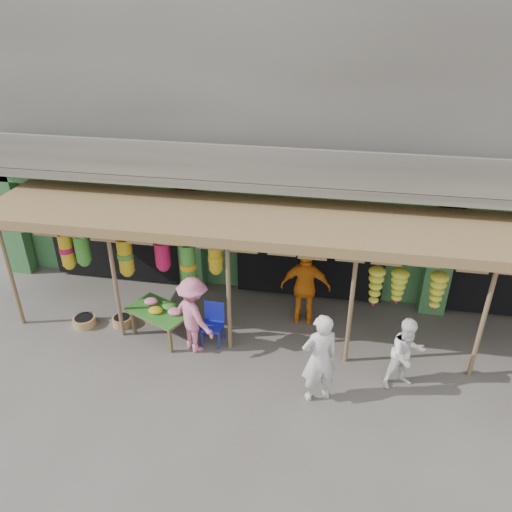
% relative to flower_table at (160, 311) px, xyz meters
% --- Properties ---
extents(ground, '(80.00, 80.00, 0.00)m').
position_rel_flower_table_xyz_m(ground, '(3.10, 0.07, -0.67)').
color(ground, '#514C47').
rests_on(ground, ground).
extents(building, '(16.40, 6.80, 7.00)m').
position_rel_flower_table_xyz_m(building, '(3.10, 4.94, 2.70)').
color(building, gray).
rests_on(building, ground).
extents(awning, '(14.00, 2.70, 2.79)m').
position_rel_flower_table_xyz_m(awning, '(2.95, 0.87, 1.91)').
color(awning, brown).
rests_on(awning, ground).
extents(flower_table, '(1.59, 1.31, 0.83)m').
position_rel_flower_table_xyz_m(flower_table, '(0.00, 0.00, 0.00)').
color(flower_table, brown).
rests_on(flower_table, ground).
extents(blue_chair, '(0.46, 0.47, 0.95)m').
position_rel_flower_table_xyz_m(blue_chair, '(1.19, 0.04, -0.14)').
color(blue_chair, '#1A20A9').
rests_on(blue_chair, ground).
extents(basket_left, '(0.65, 0.65, 0.23)m').
position_rel_flower_table_xyz_m(basket_left, '(-0.47, 0.67, -0.55)').
color(basket_left, brown).
rests_on(basket_left, ground).
extents(basket_mid, '(0.67, 0.67, 0.20)m').
position_rel_flower_table_xyz_m(basket_mid, '(-1.94, 0.06, -0.56)').
color(basket_mid, '#A5894A').
rests_on(basket_mid, ground).
extents(basket_right, '(0.59, 0.59, 0.21)m').
position_rel_flower_table_xyz_m(basket_right, '(-1.08, 0.23, -0.56)').
color(basket_right, '#A58C4D').
rests_on(basket_right, ground).
extents(person_front, '(0.83, 0.71, 1.92)m').
position_rel_flower_table_xyz_m(person_front, '(3.58, -1.30, 0.30)').
color(person_front, silver).
rests_on(person_front, ground).
extents(person_right, '(0.94, 0.86, 1.56)m').
position_rel_flower_table_xyz_m(person_right, '(5.21, -0.66, 0.11)').
color(person_right, white).
rests_on(person_right, ground).
extents(person_vendor, '(1.14, 0.49, 1.94)m').
position_rel_flower_table_xyz_m(person_vendor, '(3.10, 1.11, 0.30)').
color(person_vendor, orange).
rests_on(person_vendor, ground).
extents(person_shopper, '(1.30, 1.21, 1.76)m').
position_rel_flower_table_xyz_m(person_shopper, '(0.86, -0.29, 0.21)').
color(person_shopper, pink).
rests_on(person_shopper, ground).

